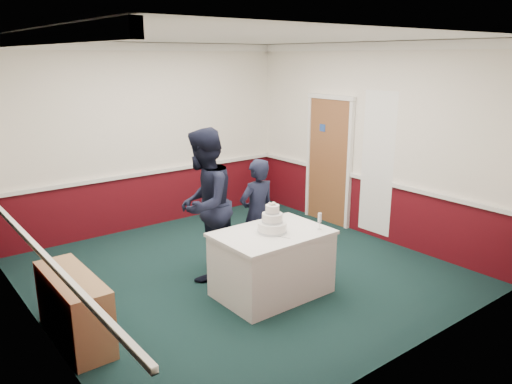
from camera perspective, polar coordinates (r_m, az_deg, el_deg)
ground at (r=6.75m, az=-1.80°, el=-9.13°), size 5.00×5.00×0.00m
room_shell at (r=6.75m, az=-4.50°, el=8.23°), size 5.00×5.00×3.00m
sideboard at (r=5.44m, az=-20.05°, el=-12.34°), size 0.41×1.20×0.70m
cake_table at (r=6.03m, az=1.82°, el=-8.07°), size 1.32×0.92×0.79m
wedding_cake at (r=5.85m, az=1.87°, el=-3.57°), size 0.35×0.35×0.36m
cake_knife at (r=5.72m, az=2.91°, el=-5.16°), size 0.10×0.21×0.00m
champagne_flute at (r=5.97m, az=7.29°, el=-3.02°), size 0.05×0.05×0.21m
person_man at (r=6.35m, az=-5.94°, el=-1.44°), size 1.20×1.16×1.94m
person_woman at (r=6.63m, az=0.12°, el=-2.60°), size 0.55×0.36×1.51m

